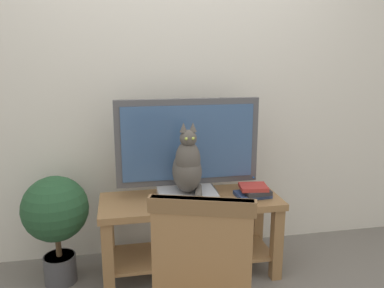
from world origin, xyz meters
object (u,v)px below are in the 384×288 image
at_px(tv, 188,146).
at_px(media_box, 187,197).
at_px(potted_plant, 56,215).
at_px(book_stack, 254,191).
at_px(tv_stand, 191,222).
at_px(cat, 188,166).

relative_size(tv, media_box, 2.60).
xyz_separation_m(tv, potted_plant, (-0.88, -0.04, -0.42)).
bearing_deg(book_stack, media_box, -177.98).
xyz_separation_m(tv_stand, tv, (0.00, 0.09, 0.52)).
height_order(media_box, book_stack, book_stack).
distance_m(tv_stand, book_stack, 0.48).
distance_m(tv_stand, media_box, 0.22).
bearing_deg(potted_plant, tv_stand, -3.55).
bearing_deg(cat, tv_stand, 65.54).
relative_size(media_box, book_stack, 1.58).
bearing_deg(tv, tv_stand, -90.01).
distance_m(tv, cat, 0.20).
relative_size(tv_stand, potted_plant, 1.64).
bearing_deg(media_box, tv_stand, 59.75).
xyz_separation_m(media_box, book_stack, (0.47, 0.02, 0.00)).
height_order(tv_stand, tv, tv).
relative_size(tv_stand, tv, 1.24).
bearing_deg(tv_stand, potted_plant, 176.45).
bearing_deg(cat, tv, 78.52).
distance_m(cat, book_stack, 0.51).
xyz_separation_m(media_box, cat, (0.00, -0.01, 0.21)).
height_order(media_box, potted_plant, potted_plant).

